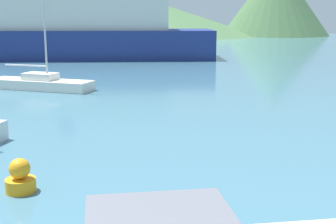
# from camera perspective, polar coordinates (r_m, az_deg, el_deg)

# --- Properties ---
(sailboat_middle) EXTENTS (7.23, 3.00, 9.32)m
(sailboat_middle) POSITION_cam_1_polar(r_m,az_deg,el_deg) (31.50, -15.26, 3.49)
(sailboat_middle) COLOR white
(sailboat_middle) RESTS_ON ground_plane
(ferry_distant) EXTENTS (33.79, 13.66, 8.26)m
(ferry_distant) POSITION_cam_1_polar(r_m,az_deg,el_deg) (53.12, -12.80, 9.54)
(ferry_distant) COLOR navy
(ferry_distant) RESTS_ON ground_plane
(buoy_marker) EXTENTS (0.83, 0.83, 0.96)m
(buoy_marker) POSITION_cam_1_polar(r_m,az_deg,el_deg) (13.62, -17.58, -7.69)
(buoy_marker) COLOR orange
(buoy_marker) RESTS_ON ground_plane
(hill_west) EXTENTS (45.25, 45.25, 7.29)m
(hill_west) POSITION_cam_1_polar(r_m,az_deg,el_deg) (108.74, -1.23, 11.26)
(hill_west) COLOR #476B42
(hill_west) RESTS_ON ground_plane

